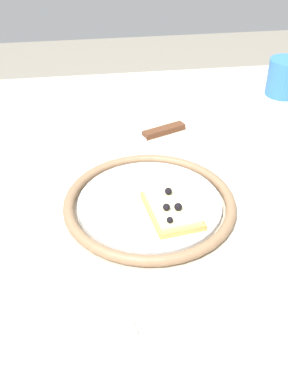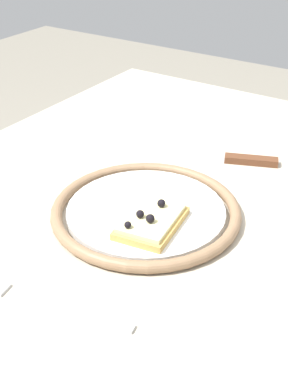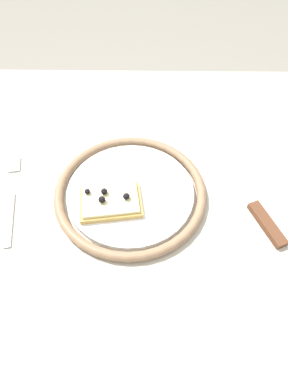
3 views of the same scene
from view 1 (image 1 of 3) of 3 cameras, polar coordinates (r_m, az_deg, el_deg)
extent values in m
cube|color=#BCB29E|center=(0.75, 2.30, -3.72)|extent=(1.13, 0.83, 0.03)
cylinder|color=#4C4742|center=(1.44, 12.54, -0.44)|extent=(0.05, 0.05, 0.70)
cylinder|color=#4C4742|center=(1.39, -16.35, -2.85)|extent=(0.05, 0.05, 0.70)
cylinder|color=white|center=(0.75, 0.69, -1.56)|extent=(0.23, 0.23, 0.01)
torus|color=#8C6B4C|center=(0.75, 0.69, -1.38)|extent=(0.27, 0.27, 0.02)
cube|color=tan|center=(0.72, 3.44, -2.28)|extent=(0.12, 0.09, 0.01)
cube|color=beige|center=(0.71, 3.46, -1.78)|extent=(0.10, 0.08, 0.01)
sphere|color=black|center=(0.70, 2.51, -1.87)|extent=(0.01, 0.01, 0.01)
sphere|color=black|center=(0.73, 2.98, 0.10)|extent=(0.01, 0.01, 0.01)
sphere|color=black|center=(0.70, 4.18, -1.80)|extent=(0.01, 0.01, 0.01)
sphere|color=black|center=(0.68, 2.75, -3.46)|extent=(0.01, 0.01, 0.01)
cube|color=silver|center=(0.90, -4.12, 5.38)|extent=(0.07, 0.15, 0.00)
cube|color=#59331E|center=(0.95, 2.43, 7.49)|extent=(0.05, 0.09, 0.01)
cube|color=silver|center=(0.62, 9.02, -13.33)|extent=(0.03, 0.11, 0.00)
cube|color=silver|center=(0.58, -2.81, -16.53)|extent=(0.03, 0.04, 0.00)
cylinder|color=#3372BF|center=(1.14, 16.72, 13.20)|extent=(0.08, 0.08, 0.08)
camera|label=2|loc=(0.44, 75.84, 3.23)|focal=49.47mm
camera|label=3|loc=(0.75, 33.52, 32.13)|focal=30.01mm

